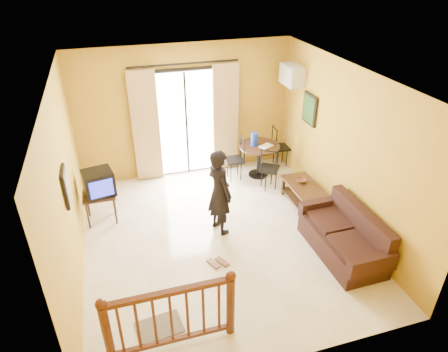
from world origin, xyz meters
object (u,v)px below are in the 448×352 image
object	(u,v)px
dining_table	(259,152)
television	(99,183)
sofa	(345,238)
standing_person	(219,192)
coffee_table	(303,191)

from	to	relation	value
dining_table	television	bearing A→B (deg)	-167.28
sofa	standing_person	xyz separation A→B (m)	(-1.77, 1.18, 0.48)
dining_table	coffee_table	bearing A→B (deg)	-72.88
coffee_table	dining_table	bearing A→B (deg)	107.12
dining_table	sofa	world-z (taller)	sofa
television	standing_person	distance (m)	2.14
television	sofa	bearing A→B (deg)	-40.38
television	sofa	distance (m)	4.29
sofa	standing_person	size ratio (longest dim) A/B	1.08
standing_person	dining_table	bearing A→B (deg)	-58.39
coffee_table	standing_person	bearing A→B (deg)	-170.33
standing_person	sofa	bearing A→B (deg)	-142.32
television	coffee_table	world-z (taller)	television
dining_table	coffee_table	xyz separation A→B (m)	(0.41, -1.33, -0.28)
dining_table	sofa	xyz separation A→B (m)	(0.41, -2.82, -0.27)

